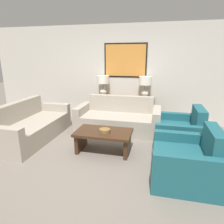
{
  "coord_description": "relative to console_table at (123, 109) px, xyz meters",
  "views": [
    {
      "loc": [
        0.95,
        -3.29,
        1.82
      ],
      "look_at": [
        -0.01,
        0.75,
        0.65
      ],
      "focal_mm": 32.0,
      "sensor_mm": 36.0,
      "label": 1
    }
  ],
  "objects": [
    {
      "name": "table_lamp_right",
      "position": [
        0.58,
        0.0,
        0.75
      ],
      "size": [
        0.34,
        0.34,
        0.57
      ],
      "color": "silver",
      "rests_on": "console_table"
    },
    {
      "name": "table_lamp_left",
      "position": [
        -0.58,
        0.0,
        0.75
      ],
      "size": [
        0.34,
        0.34,
        0.57
      ],
      "color": "silver",
      "rests_on": "console_table"
    },
    {
      "name": "couch_by_side",
      "position": [
        -1.81,
        -1.67,
        -0.08
      ],
      "size": [
        0.91,
        2.04,
        0.83
      ],
      "color": "#ADA393",
      "rests_on": "ground_plane"
    },
    {
      "name": "decorative_bowl",
      "position": [
        0.0,
        -1.96,
        0.1
      ],
      "size": [
        0.21,
        0.21,
        0.07
      ],
      "color": "olive",
      "rests_on": "coffee_table"
    },
    {
      "name": "armchair_near_camera",
      "position": [
        1.42,
        -2.51,
        -0.07
      ],
      "size": [
        0.92,
        0.99,
        0.84
      ],
      "color": "#1E5B66",
      "rests_on": "ground_plane"
    },
    {
      "name": "couch_by_back_wall",
      "position": [
        0.0,
        -0.68,
        -0.08
      ],
      "size": [
        2.04,
        0.91,
        0.83
      ],
      "color": "#ADA393",
      "rests_on": "ground_plane"
    },
    {
      "name": "console_table",
      "position": [
        0.0,
        0.0,
        0.0
      ],
      "size": [
        1.7,
        0.36,
        0.73
      ],
      "color": "brown",
      "rests_on": "ground_plane"
    },
    {
      "name": "back_wall",
      "position": [
        0.0,
        0.26,
        0.97
      ],
      "size": [
        8.09,
        0.12,
        2.65
      ],
      "color": "beige",
      "rests_on": "ground_plane"
    },
    {
      "name": "coffee_table",
      "position": [
        -0.04,
        -1.91,
        -0.06
      ],
      "size": [
        1.07,
        0.63,
        0.43
      ],
      "color": "#3D2616",
      "rests_on": "ground_plane"
    },
    {
      "name": "armchair_near_back_wall",
      "position": [
        1.42,
        -1.31,
        -0.07
      ],
      "size": [
        0.92,
        0.99,
        0.84
      ],
      "color": "#1E5B66",
      "rests_on": "ground_plane"
    },
    {
      "name": "ground_plane",
      "position": [
        0.0,
        -2.07,
        -0.36
      ],
      "size": [
        20.0,
        20.0,
        0.0
      ],
      "primitive_type": "plane",
      "color": "slate"
    }
  ]
}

